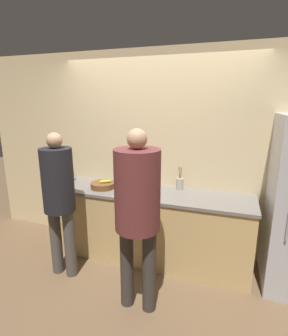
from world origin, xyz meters
TOP-DOWN VIEW (x-y plane):
  - ground_plane at (0.00, 0.00)m, footprint 14.00×14.00m
  - wall_back at (0.00, 0.71)m, footprint 5.20×0.06m
  - counter at (0.00, 0.38)m, footprint 2.48×0.69m
  - person_left at (-0.84, -0.27)m, footprint 0.34×0.34m
  - person_center at (0.15, -0.49)m, footprint 0.41×0.41m
  - fruit_bowl at (-0.61, 0.31)m, footprint 0.31×0.31m
  - utensil_crock at (0.33, 0.57)m, footprint 0.09×0.09m
  - bottle_dark at (-1.16, 0.45)m, footprint 0.06×0.06m
  - cup_black at (-0.35, 0.28)m, footprint 0.09×0.09m

SIDE VIEW (x-z plane):
  - ground_plane at x=0.00m, z-range 0.00..0.00m
  - counter at x=0.00m, z-range 0.00..0.89m
  - fruit_bowl at x=-0.61m, z-range 0.87..0.99m
  - cup_black at x=-0.35m, z-range 0.89..0.97m
  - utensil_crock at x=0.33m, z-range 0.83..1.12m
  - person_left at x=-0.84m, z-range 0.15..1.81m
  - bottle_dark at x=-1.16m, z-range 0.87..1.11m
  - person_center at x=0.15m, z-range 0.21..1.96m
  - wall_back at x=0.00m, z-range 0.00..2.60m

